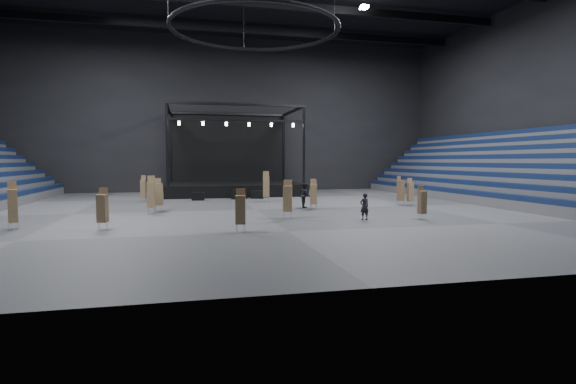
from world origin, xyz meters
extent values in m
plane|color=#4B4B4D|center=(0.00, 0.00, 0.00)|extent=(50.00, 50.00, 0.00)
cube|color=black|center=(0.00, 21.00, 9.00)|extent=(50.00, 0.20, 18.00)
cube|color=black|center=(25.00, 0.00, 9.00)|extent=(0.20, 42.00, 18.00)
cube|color=#525254|center=(21.40, 0.00, 0.38)|extent=(7.20, 40.00, 0.75)
cube|color=black|center=(18.12, 0.00, 0.95)|extent=(0.59, 40.00, 0.40)
cube|color=#525254|center=(21.85, 0.00, 0.75)|extent=(6.30, 40.00, 1.50)
cube|color=black|center=(19.02, 0.00, 1.70)|extent=(0.59, 40.00, 0.40)
cube|color=#525254|center=(22.30, 0.00, 1.12)|extent=(5.40, 40.00, 2.25)
cube|color=black|center=(19.91, 0.00, 2.45)|extent=(0.59, 40.00, 0.40)
cube|color=#525254|center=(22.75, 0.00, 1.50)|extent=(4.50, 40.00, 3.00)
cube|color=black|center=(20.82, 0.00, 3.20)|extent=(0.59, 40.00, 0.40)
cube|color=#525254|center=(23.20, 0.00, 1.88)|extent=(3.60, 40.00, 3.75)
cube|color=black|center=(21.71, 0.00, 3.95)|extent=(0.59, 40.00, 0.40)
cube|color=#525254|center=(23.65, 0.00, 2.25)|extent=(2.70, 40.00, 4.50)
cube|color=black|center=(22.61, 0.00, 4.70)|extent=(0.59, 40.00, 0.40)
cube|color=#525254|center=(24.10, 0.00, 2.62)|extent=(1.80, 40.00, 5.25)
cube|color=black|center=(23.52, 0.00, 5.45)|extent=(0.59, 40.00, 0.40)
cube|color=#525254|center=(24.55, 0.00, 3.00)|extent=(0.90, 40.00, 6.00)
cube|color=black|center=(24.41, 0.00, 6.20)|extent=(0.59, 40.00, 0.40)
cube|color=black|center=(0.00, 15.50, 0.60)|extent=(14.00, 10.00, 1.20)
cube|color=black|center=(0.00, 20.30, 5.20)|extent=(13.30, 0.30, 8.00)
cylinder|color=black|center=(-6.60, 10.90, 5.10)|extent=(0.24, 0.24, 7.80)
cylinder|color=black|center=(-6.60, 20.10, 5.10)|extent=(0.24, 0.24, 7.80)
cylinder|color=black|center=(6.60, 10.90, 5.10)|extent=(0.24, 0.24, 7.80)
cylinder|color=black|center=(6.60, 20.10, 5.10)|extent=(0.24, 0.24, 7.80)
cube|color=black|center=(0.00, 10.90, 9.00)|extent=(13.40, 0.25, 0.25)
cube|color=black|center=(0.00, 20.10, 9.00)|extent=(13.40, 0.25, 0.25)
cube|color=black|center=(0.00, 10.90, 7.50)|extent=(13.40, 0.20, 0.20)
cylinder|color=white|center=(-5.50, 10.90, 7.10)|extent=(0.24, 0.24, 0.35)
cylinder|color=white|center=(-3.30, 10.90, 7.10)|extent=(0.24, 0.24, 0.35)
cylinder|color=white|center=(-1.10, 10.90, 7.10)|extent=(0.24, 0.24, 0.35)
cylinder|color=white|center=(1.10, 10.90, 7.10)|extent=(0.24, 0.24, 0.35)
cylinder|color=white|center=(3.30, 10.90, 7.10)|extent=(0.24, 0.24, 0.35)
cylinder|color=white|center=(5.50, 10.90, 7.10)|extent=(0.24, 0.24, 0.35)
torus|color=black|center=(0.00, 0.00, 13.00)|extent=(12.30, 12.30, 0.30)
cylinder|color=black|center=(6.00, 0.00, 15.50)|extent=(0.04, 0.04, 5.00)
cylinder|color=black|center=(0.00, 6.00, 15.50)|extent=(0.04, 0.04, 5.00)
cube|color=black|center=(0.00, 7.00, 17.20)|extent=(49.00, 0.35, 0.70)
cube|color=black|center=(0.00, 15.00, 17.20)|extent=(49.00, 0.35, 0.70)
cube|color=white|center=(10.00, 4.00, 16.60)|extent=(0.60, 0.60, 0.25)
cube|color=black|center=(-3.91, 8.74, 0.37)|extent=(1.17, 0.65, 0.75)
cube|color=black|center=(-0.10, 9.47, 0.46)|extent=(1.49, 0.98, 0.92)
cube|color=black|center=(1.64, 9.41, 0.38)|extent=(1.28, 1.00, 0.76)
cylinder|color=silver|center=(-8.75, 7.84, 0.17)|extent=(0.03, 0.03, 0.34)
cylinder|color=silver|center=(-8.75, 8.16, 0.17)|extent=(0.03, 0.03, 0.34)
cylinder|color=silver|center=(-8.42, 7.84, 0.17)|extent=(0.03, 0.03, 0.34)
cylinder|color=silver|center=(-8.42, 8.16, 0.17)|extent=(0.03, 0.03, 0.34)
cube|color=tan|center=(-8.58, 8.00, 1.14)|extent=(0.48, 0.48, 1.60)
cube|color=tan|center=(-8.55, 8.17, 1.89)|extent=(0.40, 0.12, 0.88)
cylinder|color=silver|center=(11.77, 0.46, 0.19)|extent=(0.03, 0.03, 0.37)
cylinder|color=silver|center=(11.77, 0.81, 0.19)|extent=(0.03, 0.03, 0.37)
cylinder|color=silver|center=(12.12, 0.46, 0.19)|extent=(0.03, 0.03, 0.37)
cylinder|color=silver|center=(12.12, 0.81, 0.19)|extent=(0.03, 0.03, 0.37)
cube|color=tan|center=(11.95, 0.64, 1.17)|extent=(0.59, 0.59, 1.61)
cube|color=tan|center=(11.87, 0.81, 1.93)|extent=(0.41, 0.23, 0.88)
cylinder|color=silver|center=(0.91, -5.79, 0.23)|extent=(0.03, 0.03, 0.45)
cylinder|color=silver|center=(0.91, -5.36, 0.23)|extent=(0.03, 0.03, 0.45)
cylinder|color=silver|center=(1.34, -5.79, 0.23)|extent=(0.03, 0.03, 0.45)
cylinder|color=silver|center=(1.34, -5.36, 0.23)|extent=(0.03, 0.03, 0.45)
cube|color=tan|center=(1.12, -5.57, 1.24)|extent=(0.68, 0.68, 1.58)
cube|color=tan|center=(1.19, -5.35, 1.98)|extent=(0.52, 0.22, 0.87)
cylinder|color=silver|center=(-7.13, 0.11, 0.23)|extent=(0.03, 0.03, 0.45)
cylinder|color=silver|center=(-7.13, 0.55, 0.23)|extent=(0.03, 0.03, 0.45)
cylinder|color=silver|center=(-6.70, 0.11, 0.23)|extent=(0.03, 0.03, 0.45)
cylinder|color=silver|center=(-6.70, 0.55, 0.23)|extent=(0.03, 0.03, 0.45)
cube|color=tan|center=(-6.92, 0.33, 1.22)|extent=(0.67, 0.67, 1.53)
cube|color=tan|center=(-6.98, 0.55, 1.94)|extent=(0.52, 0.21, 0.84)
cylinder|color=silver|center=(-9.46, -8.00, 0.20)|extent=(0.03, 0.03, 0.40)
cylinder|color=silver|center=(-9.46, -7.63, 0.20)|extent=(0.03, 0.03, 0.40)
cylinder|color=silver|center=(-9.08, -8.00, 0.20)|extent=(0.03, 0.03, 0.40)
cylinder|color=silver|center=(-9.08, -7.63, 0.20)|extent=(0.03, 0.03, 0.40)
cube|color=tan|center=(-9.27, -7.82, 1.12)|extent=(0.57, 0.57, 1.45)
cube|color=tan|center=(-9.23, -7.62, 1.79)|extent=(0.46, 0.16, 0.79)
cylinder|color=silver|center=(-14.01, -6.86, 0.19)|extent=(0.03, 0.03, 0.37)
cylinder|color=silver|center=(-14.01, -6.50, 0.19)|extent=(0.03, 0.03, 0.37)
cylinder|color=silver|center=(-13.66, -6.86, 0.19)|extent=(0.03, 0.03, 0.37)
cylinder|color=silver|center=(-13.66, -6.50, 0.19)|extent=(0.03, 0.03, 0.37)
cube|color=tan|center=(-13.84, -6.68, 1.24)|extent=(0.56, 0.56, 1.73)
cube|color=tan|center=(-13.89, -6.50, 2.05)|extent=(0.43, 0.18, 0.95)
cylinder|color=silver|center=(8.94, -7.90, 0.17)|extent=(0.03, 0.03, 0.34)
cylinder|color=silver|center=(8.94, -7.58, 0.17)|extent=(0.03, 0.03, 0.34)
cylinder|color=silver|center=(9.26, -7.90, 0.17)|extent=(0.03, 0.03, 0.34)
cylinder|color=silver|center=(9.26, -7.58, 0.17)|extent=(0.03, 0.03, 0.34)
cube|color=tan|center=(9.10, -7.74, 1.04)|extent=(0.45, 0.45, 1.40)
cube|color=tan|center=(9.08, -7.57, 1.69)|extent=(0.40, 0.09, 0.77)
cylinder|color=silver|center=(-2.57, -10.37, 0.20)|extent=(0.03, 0.03, 0.41)
cylinder|color=silver|center=(-2.57, -9.98, 0.20)|extent=(0.03, 0.03, 0.41)
cylinder|color=silver|center=(-2.18, -10.37, 0.20)|extent=(0.03, 0.03, 0.41)
cylinder|color=silver|center=(-2.18, -9.98, 0.20)|extent=(0.03, 0.03, 0.41)
cube|color=tan|center=(-2.37, -10.17, 1.13)|extent=(0.57, 0.57, 1.44)
cube|color=tan|center=(-2.33, -9.97, 1.80)|extent=(0.47, 0.15, 0.79)
cylinder|color=silver|center=(3.97, -1.10, 0.20)|extent=(0.03, 0.03, 0.40)
cylinder|color=silver|center=(3.97, -0.72, 0.20)|extent=(0.03, 0.03, 0.40)
cylinder|color=silver|center=(4.34, -1.10, 0.20)|extent=(0.03, 0.03, 0.40)
cylinder|color=silver|center=(4.34, -0.72, 0.20)|extent=(0.03, 0.03, 0.40)
cube|color=tan|center=(4.16, -0.91, 1.11)|extent=(0.60, 0.60, 1.43)
cube|color=tan|center=(4.22, -0.72, 1.78)|extent=(0.45, 0.20, 0.79)
cylinder|color=silver|center=(1.66, 5.79, 0.22)|extent=(0.03, 0.03, 0.45)
cylinder|color=silver|center=(1.66, 6.21, 0.22)|extent=(0.03, 0.03, 0.45)
cylinder|color=silver|center=(2.08, 5.79, 0.22)|extent=(0.03, 0.03, 0.45)
cylinder|color=silver|center=(2.08, 6.21, 0.22)|extent=(0.03, 0.03, 0.45)
cube|color=tan|center=(1.87, 6.00, 1.34)|extent=(0.60, 0.60, 1.78)
cube|color=tan|center=(1.90, 6.22, 2.18)|extent=(0.52, 0.13, 0.98)
cylinder|color=silver|center=(-7.50, -1.21, 0.21)|extent=(0.03, 0.03, 0.41)
cylinder|color=silver|center=(-7.50, -0.82, 0.21)|extent=(0.03, 0.03, 0.41)
cylinder|color=silver|center=(-7.11, -1.21, 0.21)|extent=(0.03, 0.03, 0.41)
cylinder|color=silver|center=(-7.11, -0.82, 0.21)|extent=(0.03, 0.03, 0.41)
cube|color=tan|center=(-7.30, -1.01, 1.28)|extent=(0.52, 0.52, 1.74)
cube|color=tan|center=(-7.29, -0.81, 2.11)|extent=(0.48, 0.09, 0.96)
cylinder|color=silver|center=(12.39, -0.01, 0.18)|extent=(0.03, 0.03, 0.35)
cylinder|color=silver|center=(12.39, 0.33, 0.18)|extent=(0.03, 0.03, 0.35)
cylinder|color=silver|center=(12.72, -0.01, 0.18)|extent=(0.03, 0.03, 0.35)
cylinder|color=silver|center=(12.72, 0.33, 0.18)|extent=(0.03, 0.03, 0.35)
cube|color=tan|center=(12.55, 0.16, 1.10)|extent=(0.45, 0.45, 1.49)
cube|color=tan|center=(12.56, 0.34, 1.80)|extent=(0.41, 0.08, 0.82)
cylinder|color=silver|center=(4.20, -0.42, 0.18)|extent=(0.03, 0.03, 0.36)
cylinder|color=silver|center=(4.20, -0.08, 0.18)|extent=(0.03, 0.03, 0.36)
cylinder|color=silver|center=(4.54, -0.42, 0.18)|extent=(0.03, 0.03, 0.36)
cylinder|color=silver|center=(4.54, -0.08, 0.18)|extent=(0.03, 0.03, 0.36)
cube|color=tan|center=(4.37, -0.25, 1.11)|extent=(0.45, 0.45, 1.51)
cube|color=tan|center=(4.37, -0.07, 1.82)|extent=(0.41, 0.07, 0.83)
imported|color=black|center=(5.55, -7.19, 0.82)|extent=(0.66, 0.50, 1.63)
imported|color=black|center=(3.90, 0.45, 0.96)|extent=(0.85, 1.03, 1.92)
camera|label=1|loc=(-5.11, -32.56, 3.59)|focal=28.00mm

